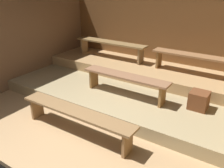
{
  "coord_description": "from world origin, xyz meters",
  "views": [
    {
      "loc": [
        2.45,
        -1.9,
        2.49
      ],
      "look_at": [
        -0.18,
        2.07,
        0.44
      ],
      "focal_mm": 39.24,
      "sensor_mm": 36.0,
      "label": 1
    }
  ],
  "objects_px": {
    "bench_floor_center": "(76,115)",
    "bench_middle_right": "(198,59)",
    "bench_middle_left": "(111,45)",
    "wooden_crate_lower": "(199,100)",
    "bench_lower_center": "(125,79)"
  },
  "relations": [
    {
      "from": "bench_lower_center",
      "to": "bench_middle_left",
      "type": "xyz_separation_m",
      "value": [
        -1.3,
        1.39,
        0.25
      ]
    },
    {
      "from": "bench_floor_center",
      "to": "wooden_crate_lower",
      "type": "bearing_deg",
      "value": 45.05
    },
    {
      "from": "bench_floor_center",
      "to": "wooden_crate_lower",
      "type": "xyz_separation_m",
      "value": [
        1.61,
        1.61,
        0.04
      ]
    },
    {
      "from": "bench_floor_center",
      "to": "bench_middle_left",
      "type": "bearing_deg",
      "value": 112.39
    },
    {
      "from": "bench_floor_center",
      "to": "wooden_crate_lower",
      "type": "distance_m",
      "value": 2.28
    },
    {
      "from": "bench_floor_center",
      "to": "bench_middle_right",
      "type": "xyz_separation_m",
      "value": [
        1.22,
        2.74,
        0.48
      ]
    },
    {
      "from": "bench_middle_left",
      "to": "wooden_crate_lower",
      "type": "relative_size",
      "value": 6.26
    },
    {
      "from": "bench_middle_right",
      "to": "wooden_crate_lower",
      "type": "xyz_separation_m",
      "value": [
        0.39,
        -1.12,
        -0.45
      ]
    },
    {
      "from": "bench_floor_center",
      "to": "bench_middle_right",
      "type": "height_order",
      "value": "bench_middle_right"
    },
    {
      "from": "bench_middle_left",
      "to": "wooden_crate_lower",
      "type": "height_order",
      "value": "bench_middle_left"
    },
    {
      "from": "bench_floor_center",
      "to": "bench_lower_center",
      "type": "height_order",
      "value": "bench_lower_center"
    },
    {
      "from": "bench_middle_left",
      "to": "bench_floor_center",
      "type": "bearing_deg",
      "value": -67.61
    },
    {
      "from": "bench_lower_center",
      "to": "bench_floor_center",
      "type": "bearing_deg",
      "value": -97.19
    },
    {
      "from": "wooden_crate_lower",
      "to": "bench_middle_right",
      "type": "bearing_deg",
      "value": 108.92
    },
    {
      "from": "bench_floor_center",
      "to": "wooden_crate_lower",
      "type": "relative_size",
      "value": 6.76
    }
  ]
}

